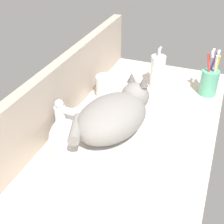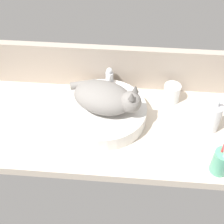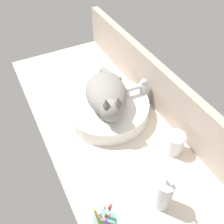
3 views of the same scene
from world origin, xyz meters
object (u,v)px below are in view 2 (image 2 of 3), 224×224
cat (106,98)px  water_glass (171,94)px  toothbrush_cup (222,161)px  faucet (109,81)px  soap_dispenser (213,117)px  sink_basin (103,112)px

cat → water_glass: size_ratio=3.57×
toothbrush_cup → water_glass: size_ratio=2.18×
cat → faucet: (-0.31, 16.89, -5.17)cm
cat → soap_dispenser: size_ratio=1.86×
sink_basin → water_glass: (29.68, 14.02, 0.33)cm
soap_dispenser → cat: bearing=177.7°
toothbrush_cup → cat: bearing=152.7°
toothbrush_cup → sink_basin: bearing=153.1°
cat → faucet: size_ratio=2.25×
cat → water_glass: bearing=26.8°
cat → water_glass: cat is taller
cat → soap_dispenser: (44.01, -1.79, -5.80)cm
soap_dispenser → toothbrush_cup: bearing=-88.9°
water_glass → cat: bearing=-153.2°
cat → faucet: cat is taller
sink_basin → cat: cat is taller
cat → sink_basin: bearing=166.8°
faucet → toothbrush_cup: bearing=-41.7°
sink_basin → toothbrush_cup: 51.35cm
cat → toothbrush_cup: bearing=-27.3°
water_glass → soap_dispenser: bearing=-45.8°
toothbrush_cup → soap_dispenser: bearing=91.1°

